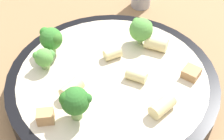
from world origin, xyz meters
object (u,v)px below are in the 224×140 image
Objects in this scene: rigatoni_4 at (113,53)px; chicken_chunk_0 at (191,73)px; rigatoni_0 at (136,76)px; rigatoni_1 at (71,89)px; rigatoni_2 at (162,106)px; chicken_chunk_1 at (45,117)px; broccoli_floret_0 at (74,101)px; pasta_bowl at (112,83)px; broccoli_floret_1 at (141,29)px; broccoli_floret_2 at (51,38)px; rigatoni_3 at (156,44)px; broccoli_floret_3 at (44,58)px.

rigatoni_4 is 1.14× the size of chicken_chunk_0.
rigatoni_1 is (0.07, 0.02, 0.00)m from rigatoni_0.
rigatoni_2 is 1.66× the size of chicken_chunk_1.
broccoli_floret_0 is at bearing 39.43° from rigatoni_0.
pasta_bowl is 10.44× the size of rigatoni_0.
broccoli_floret_1 is 1.04× the size of broccoli_floret_2.
broccoli_floret_2 reaches higher than pasta_bowl.
broccoli_floret_0 reaches higher than rigatoni_0.
rigatoni_2 is (-0.02, 0.11, -0.01)m from broccoli_floret_1.
broccoli_floret_2 is 1.49× the size of rigatoni_0.
broccoli_floret_1 is 1.54× the size of rigatoni_0.
rigatoni_3 reaches higher than chicken_chunk_0.
rigatoni_2 is at bearing -173.69° from chicken_chunk_1.
rigatoni_0 is 1.38× the size of chicken_chunk_1.
broccoli_floret_1 is 0.13m from broccoli_floret_3.
broccoli_floret_0 is at bearing 67.09° from rigatoni_4.
rigatoni_1 is (-0.04, 0.04, -0.01)m from broccoli_floret_3.
rigatoni_4 is (-0.04, -0.09, -0.02)m from broccoli_floret_0.
rigatoni_2 is at bearing 143.54° from broccoli_floret_2.
rigatoni_1 is at bearing -122.18° from chicken_chunk_1.
broccoli_floret_0 reaches higher than broccoli_floret_2.
rigatoni_1 is at bearing 113.48° from broccoli_floret_2.
broccoli_floret_0 is 0.04m from rigatoni_1.
pasta_bowl is 0.08m from rigatoni_3.
rigatoni_0 is 1.29× the size of chicken_chunk_0.
rigatoni_4 is at bearing 172.12° from broccoli_floret_2.
rigatoni_3 reaches higher than rigatoni_0.
pasta_bowl is 14.42× the size of chicken_chunk_1.
rigatoni_4 is at bearing -58.71° from rigatoni_2.
rigatoni_0 is (0.01, 0.07, -0.02)m from broccoli_floret_1.
rigatoni_3 is 0.17m from chicken_chunk_1.
rigatoni_0 is 1.13× the size of rigatoni_4.
rigatoni_2 is at bearing 153.34° from broccoli_floret_3.
broccoli_floret_0 is 2.30× the size of chicken_chunk_1.
broccoli_floret_3 is at bearing -59.78° from broccoli_floret_0.
rigatoni_3 reaches higher than rigatoni_2.
chicken_chunk_0 is at bearing -155.70° from broccoli_floret_0.
chicken_chunk_1 is at bearing 42.53° from rigatoni_3.
rigatoni_4 is at bearing -55.55° from rigatoni_0.
pasta_bowl is 6.77× the size of broccoli_floret_1.
pasta_bowl is at bearing 59.63° from broccoli_floret_1.
chicken_chunk_0 is (-0.09, 0.00, 0.02)m from pasta_bowl.
broccoli_floret_2 is (0.08, -0.04, 0.04)m from pasta_bowl.
broccoli_floret_0 is (0.04, 0.06, 0.04)m from pasta_bowl.
pasta_bowl is 9.85× the size of rigatoni_1.
broccoli_floret_3 reaches higher than chicken_chunk_1.
pasta_bowl is at bearing -136.51° from chicken_chunk_1.
rigatoni_3 is at bearing -117.23° from rigatoni_0.
rigatoni_3 is (-0.13, -0.01, -0.01)m from broccoli_floret_2.
broccoli_floret_2 is 0.03m from broccoli_floret_3.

